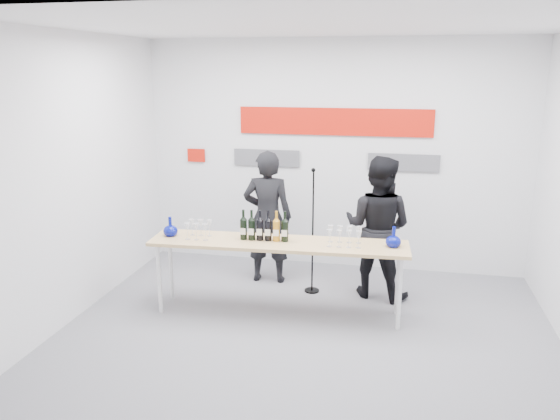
{
  "coord_description": "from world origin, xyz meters",
  "views": [
    {
      "loc": [
        0.81,
        -5.09,
        2.63
      ],
      "look_at": [
        -0.38,
        0.42,
        1.15
      ],
      "focal_mm": 35.0,
      "sensor_mm": 36.0,
      "label": 1
    }
  ],
  "objects_px": {
    "mic_stand": "(312,255)",
    "tasting_table": "(278,247)",
    "presenter_right": "(378,227)",
    "presenter_left": "(268,217)"
  },
  "relations": [
    {
      "from": "presenter_left",
      "to": "presenter_right",
      "type": "height_order",
      "value": "presenter_right"
    },
    {
      "from": "presenter_right",
      "to": "mic_stand",
      "type": "height_order",
      "value": "presenter_right"
    },
    {
      "from": "tasting_table",
      "to": "mic_stand",
      "type": "distance_m",
      "value": 0.78
    },
    {
      "from": "tasting_table",
      "to": "presenter_right",
      "type": "distance_m",
      "value": 1.26
    },
    {
      "from": "mic_stand",
      "to": "tasting_table",
      "type": "bearing_deg",
      "value": -119.52
    },
    {
      "from": "presenter_left",
      "to": "mic_stand",
      "type": "relative_size",
      "value": 1.09
    },
    {
      "from": "presenter_right",
      "to": "mic_stand",
      "type": "relative_size",
      "value": 1.1
    },
    {
      "from": "tasting_table",
      "to": "presenter_right",
      "type": "bearing_deg",
      "value": 33.17
    },
    {
      "from": "tasting_table",
      "to": "presenter_left",
      "type": "bearing_deg",
      "value": 106.97
    },
    {
      "from": "presenter_left",
      "to": "mic_stand",
      "type": "bearing_deg",
      "value": 153.83
    }
  ]
}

